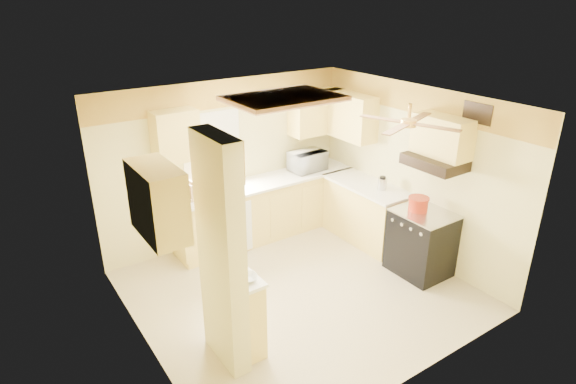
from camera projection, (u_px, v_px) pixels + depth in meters
floor at (299, 291)px, 6.35m from camera, size 4.00×4.00×0.00m
ceiling at (301, 103)px, 5.38m from camera, size 4.00×4.00×0.00m
wall_back at (227, 162)px, 7.31m from camera, size 4.00×0.00×4.00m
wall_front at (420, 276)px, 4.42m from camera, size 4.00×0.00×4.00m
wall_left at (138, 251)px, 4.83m from camera, size 0.00×3.80×3.80m
wall_right at (413, 172)px, 6.91m from camera, size 0.00×3.80×3.80m
wallpaper_border at (224, 93)px, 6.89m from camera, size 4.00×0.02×0.40m
partition_column at (222, 256)px, 4.75m from camera, size 0.20×0.70×2.50m
partition_ledge at (244, 314)px, 5.17m from camera, size 0.25×0.55×0.90m
ledge_top at (242, 277)px, 4.99m from camera, size 0.28×0.58×0.04m
lower_cabinets_back at (267, 209)px, 7.66m from camera, size 3.00×0.60×0.90m
lower_cabinets_right at (365, 213)px, 7.52m from camera, size 0.60×1.40×0.90m
countertop_back at (266, 182)px, 7.47m from camera, size 3.04×0.64×0.04m
countertop_right at (367, 185)px, 7.33m from camera, size 0.64×1.44×0.04m
dishwasher_panel at (234, 230)px, 7.04m from camera, size 0.58×0.02×0.80m
window at (212, 146)px, 7.06m from camera, size 0.92×0.02×1.02m
upper_cab_back_left at (175, 136)px, 6.50m from camera, size 0.60×0.35×0.70m
upper_cab_back_right at (316, 112)px, 7.75m from camera, size 0.90×0.35×0.70m
upper_cab_right at (349, 116)px, 7.53m from camera, size 0.35×1.00×0.70m
upper_cab_left_wall at (158, 201)px, 4.50m from camera, size 0.35×0.75×0.70m
upper_cab_over_stove at (442, 136)px, 6.12m from camera, size 0.35×0.76×0.52m
stove at (421, 242)px, 6.62m from camera, size 0.68×0.77×0.92m
range_hood at (435, 162)px, 6.21m from camera, size 0.50×0.76×0.14m
poster_menu at (229, 198)px, 4.57m from camera, size 0.02×0.42×0.57m
poster_nashville at (232, 257)px, 4.83m from camera, size 0.02×0.42×0.57m
ceiling_light_panel at (284, 99)px, 5.83m from camera, size 1.35×0.95×0.06m
ceiling_fan at (408, 122)px, 5.45m from camera, size 1.15×1.15×0.26m
vent_grate at (477, 113)px, 5.80m from camera, size 0.02×0.40×0.25m
microwave at (308, 161)px, 7.83m from camera, size 0.59×0.42×0.32m
bowl at (247, 278)px, 4.89m from camera, size 0.26×0.26×0.05m
dutch_oven at (418, 204)px, 6.48m from camera, size 0.28×0.28×0.19m
kettle at (382, 183)px, 7.09m from camera, size 0.13×0.13×0.21m
dish_rack at (195, 191)px, 6.83m from camera, size 0.45×0.35×0.25m
utensil_crock at (228, 183)px, 7.16m from camera, size 0.10×0.10×0.21m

